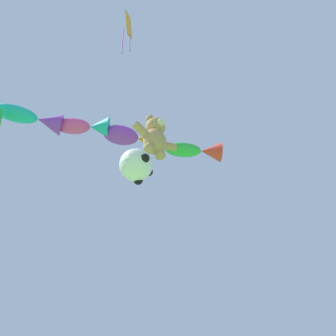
{
  "coord_description": "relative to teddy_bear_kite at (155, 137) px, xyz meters",
  "views": [
    {
      "loc": [
        -3.55,
        -0.14,
        1.11
      ],
      "look_at": [
        1.23,
        5.84,
        8.5
      ],
      "focal_mm": 40.0,
      "sensor_mm": 36.0,
      "label": 1
    }
  ],
  "objects": [
    {
      "name": "teddy_bear_kite",
      "position": [
        0.0,
        0.0,
        0.0
      ],
      "size": [
        1.7,
        0.75,
        1.72
      ],
      "color": "tan"
    },
    {
      "name": "soccer_ball_kite",
      "position": [
        -0.67,
        -0.09,
        -1.75
      ],
      "size": [
        1.02,
        1.01,
        0.94
      ],
      "color": "white"
    },
    {
      "name": "fish_kite_emerald",
      "position": [
        2.36,
        0.53,
        1.36
      ],
      "size": [
        2.15,
        1.74,
        0.75
      ],
      "color": "green"
    },
    {
      "name": "fish_kite_violet",
      "position": [
        0.12,
        1.48,
        1.36
      ],
      "size": [
        2.18,
        1.61,
        0.95
      ],
      "color": "purple"
    },
    {
      "name": "fish_kite_magenta",
      "position": [
        -1.47,
        2.24,
        1.5
      ],
      "size": [
        1.96,
        1.68,
        0.77
      ],
      "color": "#E53F9E"
    },
    {
      "name": "fish_kite_teal",
      "position": [
        -3.15,
        3.07,
        1.5
      ],
      "size": [
        2.46,
        1.46,
        0.79
      ],
      "color": "#19ADB2"
    },
    {
      "name": "diamond_kite",
      "position": [
        -1.99,
        -0.97,
        3.32
      ],
      "size": [
        0.84,
        0.81,
        2.82
      ],
      "color": "orange"
    }
  ]
}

